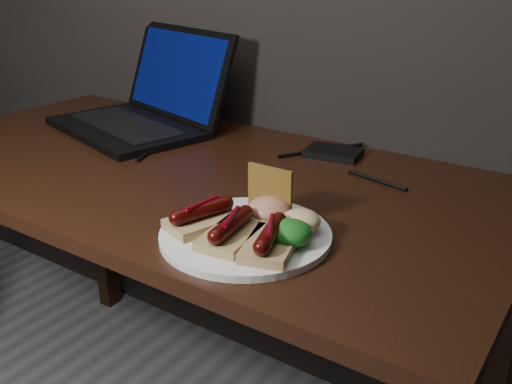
% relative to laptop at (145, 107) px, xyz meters
% --- Properties ---
extents(desk, '(1.40, 0.70, 0.75)m').
position_rel_laptop_xyz_m(desk, '(0.28, -0.18, -0.14)').
color(desk, black).
rests_on(desk, ground).
extents(laptop, '(0.49, 0.44, 0.25)m').
position_rel_laptop_xyz_m(laptop, '(0.00, 0.00, 0.00)').
color(laptop, black).
rests_on(laptop, desk).
extents(hard_drive, '(0.13, 0.10, 0.02)m').
position_rel_laptop_xyz_m(hard_drive, '(0.52, 0.07, -0.05)').
color(hard_drive, black).
rests_on(hard_drive, desk).
extents(desk_cables, '(0.88, 0.39, 0.01)m').
position_rel_laptop_xyz_m(desk_cables, '(0.27, -0.02, -0.05)').
color(desk_cables, black).
rests_on(desk_cables, desk).
extents(plate, '(0.32, 0.32, 0.01)m').
position_rel_laptop_xyz_m(plate, '(0.58, -0.38, -0.05)').
color(plate, white).
rests_on(plate, desk).
extents(bread_sausage_left, '(0.10, 0.13, 0.04)m').
position_rel_laptop_xyz_m(bread_sausage_left, '(0.52, -0.40, -0.02)').
color(bread_sausage_left, tan).
rests_on(bread_sausage_left, plate).
extents(bread_sausage_center, '(0.08, 0.12, 0.04)m').
position_rel_laptop_xyz_m(bread_sausage_center, '(0.58, -0.41, -0.02)').
color(bread_sausage_center, tan).
rests_on(bread_sausage_center, plate).
extents(bread_sausage_right, '(0.10, 0.13, 0.04)m').
position_rel_laptop_xyz_m(bread_sausage_right, '(0.65, -0.41, -0.02)').
color(bread_sausage_right, tan).
rests_on(bread_sausage_right, plate).
extents(crispbread, '(0.08, 0.01, 0.08)m').
position_rel_laptop_xyz_m(crispbread, '(0.58, -0.30, 0.00)').
color(crispbread, olive).
rests_on(crispbread, plate).
extents(salad_greens, '(0.07, 0.07, 0.04)m').
position_rel_laptop_xyz_m(salad_greens, '(0.66, -0.37, -0.02)').
color(salad_greens, '#105314').
rests_on(salad_greens, plate).
extents(salsa_mound, '(0.07, 0.07, 0.04)m').
position_rel_laptop_xyz_m(salsa_mound, '(0.59, -0.32, -0.02)').
color(salsa_mound, '#AB1711').
rests_on(salsa_mound, plate).
extents(coleslaw_mound, '(0.06, 0.06, 0.04)m').
position_rel_laptop_xyz_m(coleslaw_mound, '(0.66, -0.32, -0.02)').
color(coleslaw_mound, beige).
rests_on(coleslaw_mound, plate).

